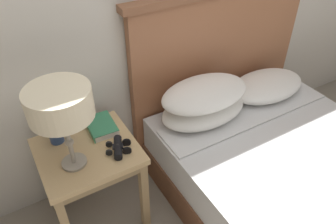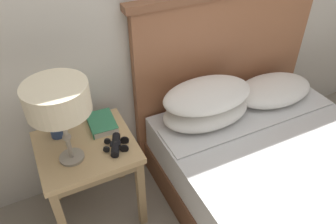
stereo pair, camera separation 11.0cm
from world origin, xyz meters
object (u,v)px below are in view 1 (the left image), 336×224
Objects in this scene: book_on_nightstand at (101,126)px; coffee_mug at (56,135)px; nightstand at (89,160)px; binoculars_pair at (118,147)px; bed at (284,170)px; table_lamp at (60,105)px.

coffee_mug reaches higher than book_on_nightstand.
nightstand is 2.71× the size of book_on_nightstand.
bed is at bearing -23.37° from binoculars_pair.
table_lamp is at bearing -82.56° from coffee_mug.
bed is (1.07, -0.50, -0.21)m from nightstand.
bed reaches higher than table_lamp.
bed is 17.37× the size of coffee_mug.
table_lamp reaches higher than coffee_mug.
bed is at bearing -28.33° from coffee_mug.
bed is 3.88× the size of table_lamp.
nightstand is 3.60× the size of binoculars_pair.
coffee_mug is (-0.26, 0.24, 0.02)m from binoculars_pair.
bed is at bearing -20.23° from table_lamp.
table_lamp reaches higher than nightstand.
table_lamp is (-1.16, 0.43, 0.67)m from bed.
binoculars_pair reaches higher than book_on_nightstand.
binoculars_pair is at bearing -33.34° from nightstand.
nightstand is at bearing 146.66° from binoculars_pair.
book_on_nightstand reaches higher than nightstand.
table_lamp is 0.46m from book_on_nightstand.
table_lamp is 0.40m from coffee_mug.
nightstand is at bearing -137.92° from book_on_nightstand.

